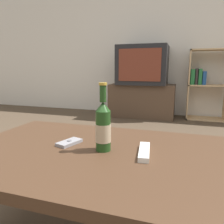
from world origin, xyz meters
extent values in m
cube|color=silver|center=(0.00, 3.02, 1.30)|extent=(8.00, 0.05, 2.60)
cube|color=#422B1C|center=(0.00, 0.00, 0.43)|extent=(1.11, 0.73, 0.04)
cylinder|color=#382417|center=(-0.50, 0.30, 0.20)|extent=(0.07, 0.07, 0.41)
cylinder|color=#382417|center=(0.50, 0.30, 0.20)|extent=(0.07, 0.07, 0.41)
cube|color=#4C3828|center=(-0.27, 2.72, 0.26)|extent=(1.02, 0.47, 0.53)
cube|color=black|center=(-0.27, 2.72, 0.83)|extent=(0.76, 0.59, 0.60)
cube|color=maroon|center=(-0.27, 2.42, 0.83)|extent=(0.62, 0.01, 0.47)
cube|color=tan|center=(0.44, 2.81, 0.53)|extent=(0.02, 0.30, 1.06)
cube|color=tan|center=(0.71, 2.81, 0.01)|extent=(0.56, 0.30, 0.02)
cube|color=tan|center=(0.71, 2.81, 0.53)|extent=(0.56, 0.30, 0.02)
cube|color=tan|center=(0.71, 2.81, 1.05)|extent=(0.56, 0.30, 0.02)
cube|color=#236B38|center=(0.49, 2.81, 0.65)|extent=(0.06, 0.21, 0.23)
cube|color=#2D2828|center=(0.54, 2.81, 0.66)|extent=(0.03, 0.21, 0.24)
cube|color=#236B38|center=(0.59, 2.81, 0.66)|extent=(0.05, 0.21, 0.24)
cube|color=navy|center=(0.65, 2.81, 0.64)|extent=(0.05, 0.21, 0.20)
cylinder|color=#1E4219|center=(0.04, 0.01, 0.53)|extent=(0.06, 0.06, 0.16)
cylinder|color=tan|center=(0.04, 0.01, 0.52)|extent=(0.06, 0.06, 0.07)
cone|color=#1E4219|center=(0.04, 0.01, 0.63)|extent=(0.06, 0.06, 0.04)
cylinder|color=#1E4219|center=(0.04, 0.01, 0.68)|extent=(0.03, 0.03, 0.07)
cylinder|color=#B79333|center=(0.04, 0.01, 0.72)|extent=(0.03, 0.03, 0.01)
cube|color=gray|center=(-0.13, 0.04, 0.45)|extent=(0.09, 0.13, 0.01)
cylinder|color=slate|center=(-0.13, 0.04, 0.46)|extent=(0.02, 0.02, 0.00)
cube|color=white|center=(0.21, 0.02, 0.46)|extent=(0.06, 0.18, 0.02)
camera|label=1|loc=(0.34, -0.79, 0.78)|focal=35.00mm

